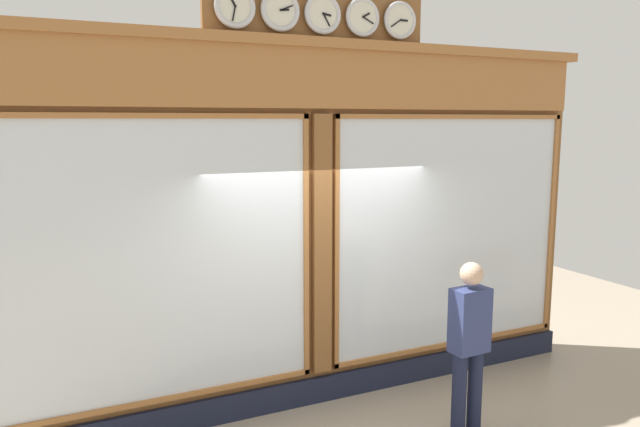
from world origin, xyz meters
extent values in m
cube|color=brown|center=(0.00, -0.15, 1.85)|extent=(6.66, 0.30, 3.70)
cube|color=#191E33|center=(0.00, 0.02, 0.14)|extent=(6.66, 0.08, 0.28)
cube|color=#A56936|center=(0.00, 0.04, 3.41)|extent=(6.53, 0.08, 0.59)
cube|color=#A56936|center=(0.00, 0.02, 3.75)|extent=(6.80, 0.20, 0.10)
cube|color=silver|center=(-1.69, 0.01, 1.71)|extent=(2.98, 0.02, 2.61)
cube|color=#A56936|center=(-1.69, 0.04, 3.04)|extent=(3.08, 0.04, 0.05)
cube|color=#A56936|center=(-1.69, 0.04, 0.37)|extent=(3.08, 0.04, 0.05)
cube|color=#A56936|center=(-3.21, 0.04, 1.71)|extent=(0.05, 0.04, 2.71)
cube|color=#A56936|center=(-0.18, 0.04, 1.71)|extent=(0.05, 0.04, 2.71)
cube|color=silver|center=(1.69, 0.01, 1.71)|extent=(2.98, 0.02, 2.61)
cube|color=#A56936|center=(1.69, 0.04, 3.04)|extent=(3.08, 0.04, 0.05)
cube|color=#A56936|center=(1.69, 0.04, 0.37)|extent=(3.08, 0.04, 0.05)
cube|color=#A56936|center=(0.18, 0.04, 1.71)|extent=(0.05, 0.04, 2.71)
cube|color=brown|center=(0.00, 0.03, 1.71)|extent=(0.20, 0.10, 2.71)
cube|color=brown|center=(0.00, -0.02, 4.02)|extent=(2.35, 0.06, 0.58)
cylinder|color=silver|center=(-0.89, 0.06, 4.02)|extent=(0.31, 0.02, 0.31)
torus|color=silver|center=(-0.89, 0.06, 4.02)|extent=(0.38, 0.04, 0.38)
cube|color=black|center=(-0.93, 0.07, 4.02)|extent=(0.09, 0.01, 0.02)
cube|color=black|center=(-0.83, 0.07, 3.98)|extent=(0.12, 0.01, 0.08)
sphere|color=black|center=(-0.89, 0.08, 4.02)|extent=(0.02, 0.02, 0.02)
cylinder|color=silver|center=(-0.44, 0.06, 4.02)|extent=(0.31, 0.02, 0.31)
torus|color=silver|center=(-0.44, 0.06, 4.02)|extent=(0.38, 0.04, 0.38)
cube|color=black|center=(-0.48, 0.07, 4.04)|extent=(0.08, 0.01, 0.06)
cube|color=black|center=(-0.50, 0.07, 3.99)|extent=(0.12, 0.01, 0.07)
sphere|color=black|center=(-0.44, 0.08, 4.02)|extent=(0.02, 0.02, 0.02)
cylinder|color=silver|center=(0.00, 0.06, 4.02)|extent=(0.31, 0.02, 0.31)
torus|color=silver|center=(0.00, 0.06, 4.02)|extent=(0.39, 0.05, 0.39)
cube|color=black|center=(-0.04, 0.07, 4.01)|extent=(0.09, 0.01, 0.03)
cube|color=black|center=(-0.04, 0.07, 3.96)|extent=(0.08, 0.01, 0.12)
sphere|color=black|center=(0.00, 0.08, 4.02)|extent=(0.02, 0.02, 0.02)
cylinder|color=silver|center=(0.44, 0.06, 4.02)|extent=(0.31, 0.02, 0.31)
torus|color=silver|center=(0.44, 0.06, 4.02)|extent=(0.39, 0.05, 0.39)
cube|color=black|center=(0.40, 0.07, 4.02)|extent=(0.09, 0.01, 0.03)
cube|color=black|center=(0.38, 0.07, 4.04)|extent=(0.13, 0.01, 0.06)
sphere|color=black|center=(0.44, 0.08, 4.02)|extent=(0.02, 0.02, 0.02)
cylinder|color=silver|center=(0.89, 0.06, 4.02)|extent=(0.31, 0.02, 0.31)
torus|color=silver|center=(0.89, 0.06, 4.02)|extent=(0.39, 0.05, 0.39)
cube|color=black|center=(0.91, 0.07, 4.06)|extent=(0.06, 0.01, 0.08)
cube|color=black|center=(0.90, 0.07, 3.95)|extent=(0.04, 0.01, 0.13)
sphere|color=black|center=(0.89, 0.08, 4.02)|extent=(0.02, 0.02, 0.02)
cylinder|color=#191E38|center=(-0.89, 1.22, 0.41)|extent=(0.14, 0.14, 0.82)
cylinder|color=#191E38|center=(-1.09, 1.20, 0.41)|extent=(0.14, 0.14, 0.82)
cube|color=navy|center=(-0.99, 1.21, 1.13)|extent=(0.37, 0.24, 0.62)
sphere|color=tan|center=(-0.99, 1.21, 1.58)|extent=(0.22, 0.22, 0.22)
camera|label=1|loc=(2.62, 5.53, 2.99)|focal=33.75mm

